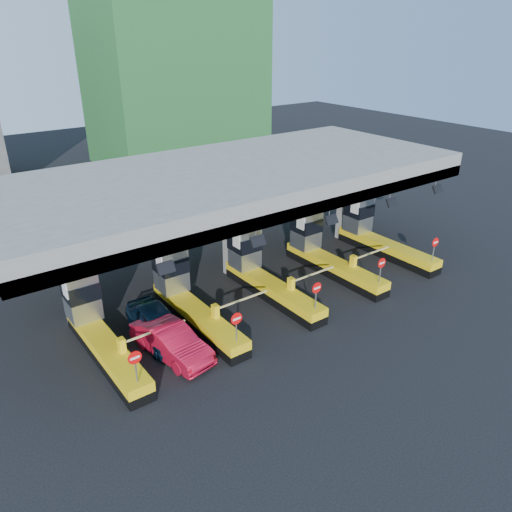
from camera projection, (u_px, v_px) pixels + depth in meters
ground at (262, 291)px, 29.92m from camera, size 120.00×120.00×0.00m
toll_canopy at (234, 181)px, 29.45m from camera, size 28.00×12.09×7.00m
toll_lane_far_left at (94, 323)px, 24.14m from camera, size 4.43×8.00×4.16m
toll_lane_left at (185, 293)px, 26.84m from camera, size 4.43×8.00×4.16m
toll_lane_center at (260, 269)px, 29.54m from camera, size 4.43×8.00×4.16m
toll_lane_right at (321, 248)px, 32.23m from camera, size 4.43×8.00×4.16m
toll_lane_far_right at (374, 231)px, 34.93m from camera, size 4.43×8.00×4.16m
bg_building_scaffold at (173, 31)px, 53.90m from camera, size 18.00×12.00×28.00m
van at (158, 324)px, 25.13m from camera, size 2.19×4.98×1.67m
red_car at (171, 342)px, 23.79m from camera, size 2.43×4.96×1.56m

